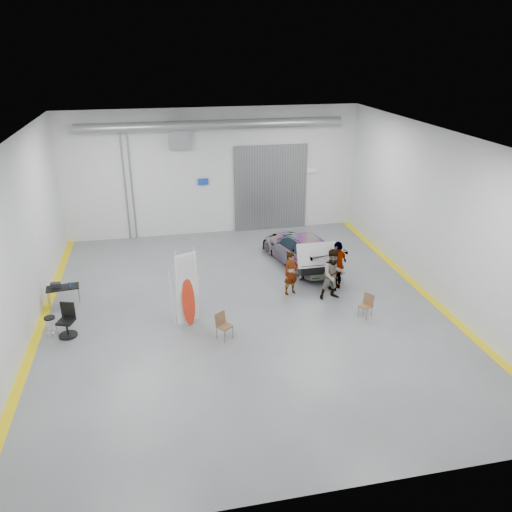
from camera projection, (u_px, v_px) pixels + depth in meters
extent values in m
plane|color=slate|center=(244.00, 309.00, 17.60)|extent=(16.00, 16.00, 0.00)
cube|color=silver|center=(17.00, 246.00, 15.11)|extent=(0.02, 16.00, 6.00)
cube|color=silver|center=(437.00, 216.00, 17.72)|extent=(0.02, 16.00, 6.00)
cube|color=silver|center=(213.00, 172.00, 23.61)|extent=(14.00, 0.02, 6.00)
cube|color=silver|center=(321.00, 376.00, 9.22)|extent=(14.00, 0.02, 6.00)
cube|color=white|center=(243.00, 138.00, 15.23)|extent=(14.00, 16.00, 0.02)
cube|color=gray|center=(271.00, 188.00, 24.42)|extent=(3.60, 0.12, 4.20)
cube|color=gray|center=(179.00, 135.00, 22.55)|extent=(1.00, 0.50, 1.20)
cylinder|color=gray|center=(213.00, 125.00, 22.16)|extent=(11.90, 0.44, 0.44)
cube|color=#153EB0|center=(203.00, 182.00, 23.60)|extent=(0.50, 0.04, 0.30)
cube|color=white|center=(311.00, 170.00, 24.47)|extent=(0.70, 0.04, 0.25)
cylinder|color=gray|center=(132.00, 188.00, 23.03)|extent=(0.08, 0.08, 5.00)
cylinder|color=gray|center=(125.00, 188.00, 22.97)|extent=(0.08, 0.08, 5.00)
cube|color=yellow|center=(39.00, 330.00, 16.32)|extent=(0.30, 16.00, 0.01)
cube|color=yellow|center=(422.00, 291.00, 18.87)|extent=(0.30, 16.00, 0.01)
imported|color=white|center=(301.00, 249.00, 21.02)|extent=(2.84, 4.90, 1.33)
imported|color=olive|center=(291.00, 273.00, 18.41)|extent=(0.70, 0.58, 1.66)
imported|color=#486885|center=(333.00, 274.00, 18.00)|extent=(0.97, 0.76, 1.93)
imported|color=#985D32|center=(337.00, 266.00, 18.68)|extent=(1.17, 1.07, 1.95)
cube|color=white|center=(186.00, 300.00, 16.34)|extent=(0.72, 0.31, 1.63)
ellipsoid|color=#FF4816|center=(186.00, 302.00, 16.29)|extent=(0.50, 0.37, 1.71)
cube|color=white|center=(183.00, 266.00, 15.84)|extent=(0.70, 0.30, 0.86)
cylinder|color=white|center=(175.00, 289.00, 16.10)|extent=(0.02, 0.02, 2.71)
cylinder|color=white|center=(195.00, 287.00, 16.22)|extent=(0.02, 0.02, 2.71)
cube|color=brown|center=(225.00, 326.00, 15.69)|extent=(0.57, 0.57, 0.04)
cube|color=brown|center=(224.00, 317.00, 15.77)|extent=(0.39, 0.32, 0.40)
cube|color=brown|center=(366.00, 306.00, 16.97)|extent=(0.53, 0.53, 0.04)
cube|color=brown|center=(364.00, 298.00, 17.04)|extent=(0.30, 0.36, 0.37)
cylinder|color=black|center=(49.00, 318.00, 15.73)|extent=(0.34, 0.34, 0.05)
torus|color=silver|center=(52.00, 330.00, 15.91)|extent=(0.36, 0.36, 0.02)
cylinder|color=gray|center=(48.00, 301.00, 17.49)|extent=(0.03, 0.03, 0.67)
cylinder|color=gray|center=(78.00, 298.00, 17.68)|extent=(0.03, 0.03, 0.67)
cylinder|color=gray|center=(50.00, 295.00, 17.91)|extent=(0.03, 0.03, 0.67)
cylinder|color=gray|center=(80.00, 292.00, 18.10)|extent=(0.03, 0.03, 0.67)
cube|color=black|center=(62.00, 288.00, 17.66)|extent=(1.17, 0.69, 0.04)
cylinder|color=navy|center=(70.00, 285.00, 17.58)|extent=(0.07, 0.07, 0.20)
cube|color=black|center=(55.00, 285.00, 17.61)|extent=(0.32, 0.20, 0.17)
cylinder|color=black|center=(68.00, 335.00, 15.98)|extent=(0.58, 0.58, 0.04)
cylinder|color=black|center=(67.00, 328.00, 15.89)|extent=(0.06, 0.06, 0.50)
cube|color=black|center=(66.00, 322.00, 15.79)|extent=(0.61, 0.61, 0.07)
cube|color=black|center=(65.00, 309.00, 15.87)|extent=(0.45, 0.21, 0.52)
cube|color=silver|center=(317.00, 252.00, 18.91)|extent=(1.56, 0.94, 0.04)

